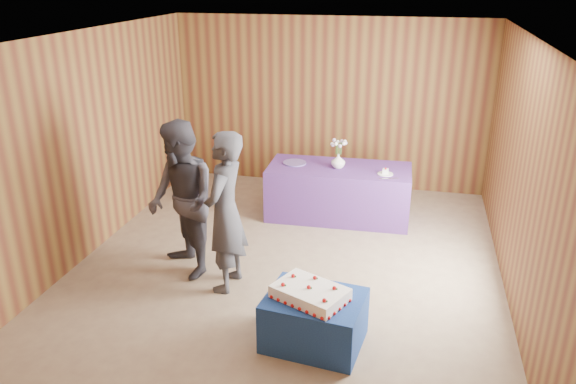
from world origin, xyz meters
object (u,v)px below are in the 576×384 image
(guest_right, at_px, (182,201))
(serving_table, at_px, (339,192))
(guest_left, at_px, (225,212))
(sheet_cake, at_px, (310,293))
(cake_table, at_px, (314,320))
(vase, at_px, (338,161))

(guest_right, bearing_deg, serving_table, 99.38)
(serving_table, distance_m, guest_right, 2.58)
(guest_left, bearing_deg, sheet_cake, 55.34)
(guest_left, bearing_deg, cake_table, 57.28)
(vase, bearing_deg, serving_table, 59.41)
(sheet_cake, bearing_deg, guest_left, 167.06)
(serving_table, relative_size, guest_right, 1.09)
(sheet_cake, relative_size, guest_left, 0.44)
(guest_left, bearing_deg, guest_right, -104.90)
(sheet_cake, bearing_deg, serving_table, 117.66)
(cake_table, xyz_separation_m, serving_table, (-0.21, 3.01, 0.12))
(sheet_cake, relative_size, vase, 4.00)
(cake_table, height_order, guest_right, guest_right)
(sheet_cake, bearing_deg, guest_right, 173.06)
(cake_table, relative_size, guest_left, 0.50)
(cake_table, xyz_separation_m, sheet_cake, (-0.04, -0.03, 0.31))
(cake_table, distance_m, guest_left, 1.54)
(cake_table, height_order, guest_left, guest_left)
(serving_table, bearing_deg, guest_right, -128.53)
(sheet_cake, height_order, vase, vase)
(sheet_cake, bearing_deg, vase, 118.00)
(vase, distance_m, guest_right, 2.49)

